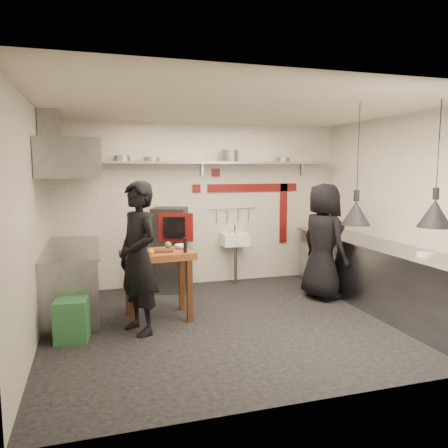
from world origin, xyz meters
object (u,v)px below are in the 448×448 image
object	(u,v)px
green_bin	(72,320)
combi_oven	(170,225)
prep_table	(158,285)
oven_stand	(170,266)
chef_left	(138,258)
chef_right	(323,241)

from	to	relation	value
green_bin	combi_oven	bearing A→B (deg)	51.13
green_bin	prep_table	bearing A→B (deg)	24.21
oven_stand	prep_table	xyz separation A→B (m)	(-0.39, -1.34, 0.06)
prep_table	green_bin	bearing A→B (deg)	-161.73
prep_table	chef_left	world-z (taller)	chef_left
oven_stand	prep_table	bearing A→B (deg)	-85.99
combi_oven	chef_right	distance (m)	2.50
prep_table	chef_left	bearing A→B (deg)	-128.80
chef_left	green_bin	bearing A→B (deg)	-111.99
oven_stand	chef_left	distance (m)	1.99
combi_oven	prep_table	world-z (taller)	combi_oven
combi_oven	chef_right	size ratio (longest dim) A/B	0.32
combi_oven	chef_right	xyz separation A→B (m)	(2.20, -1.17, -0.19)
oven_stand	chef_left	size ratio (longest dim) A/B	0.43
combi_oven	green_bin	size ratio (longest dim) A/B	1.16
combi_oven	green_bin	xyz separation A→B (m)	(-1.49, -1.85, -0.84)
combi_oven	green_bin	distance (m)	2.52
prep_table	chef_left	xyz separation A→B (m)	(-0.29, -0.45, 0.48)
oven_stand	chef_left	xyz separation A→B (m)	(-0.68, -1.79, 0.54)
oven_stand	combi_oven	distance (m)	0.69
chef_right	chef_left	bearing A→B (deg)	90.22
oven_stand	combi_oven	bearing A→B (deg)	78.78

